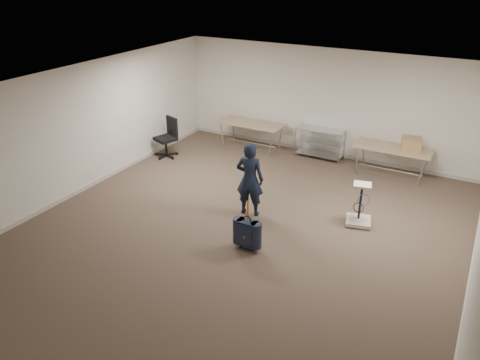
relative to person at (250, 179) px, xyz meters
The scene contains 10 objects.
ground 1.03m from the person, 72.69° to the right, with size 9.00×9.00×0.00m, color #4A3A2D.
room_shell 1.05m from the person, 74.50° to the left, with size 8.00×9.00×9.00m.
folding_table_left 3.71m from the person, 117.22° to the left, with size 1.80×0.75×0.73m.
folding_table_right 3.91m from the person, 57.49° to the left, with size 1.80×0.75×0.73m.
wire_shelf 3.57m from the person, 86.73° to the left, with size 1.22×0.47×0.80m.
person is the anchor object (origin of this frame).
suitcase 1.40m from the person, 64.04° to the right, with size 0.36×0.21×0.98m.
office_chair 3.80m from the person, 153.15° to the left, with size 0.63×0.64×1.04m.
equipment_cart 2.26m from the person, 17.95° to the left, with size 0.58×0.58×0.87m.
cardboard_box 4.13m from the person, 52.77° to the left, with size 0.43×0.32×0.32m, color #9F684A.
Camera 1 is at (3.71, -6.85, 4.77)m, focal length 35.00 mm.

